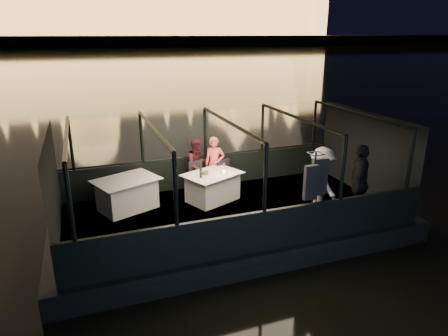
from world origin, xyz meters
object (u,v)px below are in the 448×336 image
object	(u,v)px
wine_bottle	(201,172)
passenger_dark	(359,186)
person_woman_coral	(215,165)
dining_table_aft	(127,195)
person_man_maroon	(198,166)
coat_stand	(313,198)
passenger_stripe	(322,182)
chair_port_right	(225,177)
chair_port_left	(198,180)
dining_table_central	(213,187)

from	to	relation	value
wine_bottle	passenger_dark	bearing A→B (deg)	-32.29
passenger_dark	wine_bottle	xyz separation A→B (m)	(-3.28, 2.07, 0.06)
person_woman_coral	wine_bottle	xyz separation A→B (m)	(-0.68, -0.92, 0.17)
dining_table_aft	wine_bottle	bearing A→B (deg)	-12.52
person_man_maroon	coat_stand	bearing A→B (deg)	-78.08
person_woman_coral	passenger_stripe	world-z (taller)	passenger_stripe
chair_port_right	chair_port_left	bearing A→B (deg)	163.24
passenger_dark	wine_bottle	bearing A→B (deg)	-79.48
dining_table_central	passenger_stripe	distance (m)	2.87
dining_table_central	person_man_maroon	world-z (taller)	person_man_maroon
chair_port_right	passenger_stripe	world-z (taller)	passenger_stripe
dining_table_aft	passenger_stripe	world-z (taller)	passenger_stripe
chair_port_left	passenger_dark	xyz separation A→B (m)	(3.18, -2.72, 0.40)
person_woman_coral	passenger_dark	distance (m)	3.97
passenger_stripe	wine_bottle	bearing A→B (deg)	61.87
dining_table_aft	coat_stand	bearing A→B (deg)	-37.68
passenger_stripe	person_woman_coral	bearing A→B (deg)	40.50
chair_port_left	wine_bottle	xyz separation A→B (m)	(-0.10, -0.65, 0.47)
passenger_stripe	dining_table_central	bearing A→B (deg)	54.39
passenger_dark	person_woman_coral	bearing A→B (deg)	-96.23
person_woman_coral	wine_bottle	bearing A→B (deg)	-107.98
dining_table_aft	wine_bottle	distance (m)	1.96
dining_table_central	wine_bottle	distance (m)	0.68
person_man_maroon	dining_table_aft	bearing A→B (deg)	-177.53
passenger_stripe	wine_bottle	distance (m)	3.03
chair_port_left	chair_port_right	xyz separation A→B (m)	(0.81, 0.00, 0.00)
dining_table_aft	chair_port_left	size ratio (longest dim) A/B	1.62
dining_table_aft	person_man_maroon	distance (m)	2.15
chair_port_right	person_woman_coral	distance (m)	0.46
person_man_maroon	wine_bottle	size ratio (longest dim) A/B	4.70
person_woman_coral	wine_bottle	distance (m)	1.16
coat_stand	wine_bottle	world-z (taller)	coat_stand
chair_port_left	passenger_dark	bearing A→B (deg)	-58.19
dining_table_aft	chair_port_left	world-z (taller)	chair_port_left
chair_port_right	passenger_stripe	xyz separation A→B (m)	(1.69, -2.20, 0.40)
coat_stand	passenger_stripe	xyz separation A→B (m)	(0.79, 0.86, -0.05)
dining_table_central	passenger_dark	distance (m)	3.71
person_man_maroon	passenger_dark	xyz separation A→B (m)	(3.08, -3.06, 0.10)
dining_table_central	coat_stand	bearing A→B (deg)	-61.31
dining_table_aft	passenger_dark	distance (m)	5.71
person_man_maroon	dining_table_central	bearing A→B (deg)	-90.54
dining_table_aft	passenger_stripe	bearing A→B (deg)	-23.76
passenger_stripe	passenger_dark	bearing A→B (deg)	-125.20
person_woman_coral	wine_bottle	world-z (taller)	person_woman_coral
passenger_stripe	wine_bottle	world-z (taller)	passenger_stripe
chair_port_left	passenger_stripe	bearing A→B (deg)	-58.90
chair_port_left	person_man_maroon	world-z (taller)	person_man_maroon
chair_port_right	wine_bottle	bearing A→B (deg)	-161.13
chair_port_right	person_woman_coral	bearing A→B (deg)	113.56
coat_stand	passenger_dark	size ratio (longest dim) A/B	1.04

